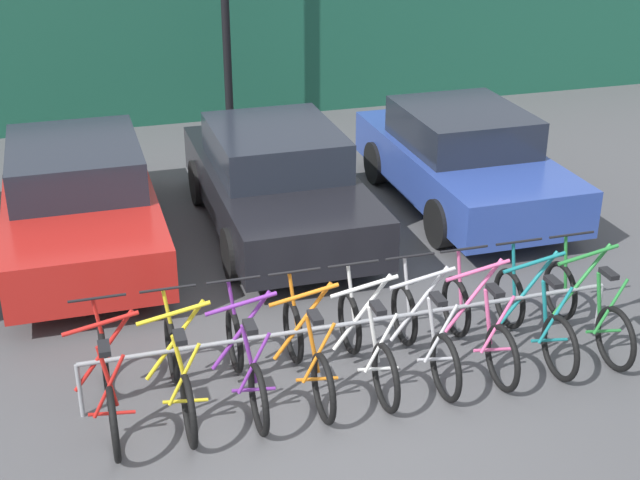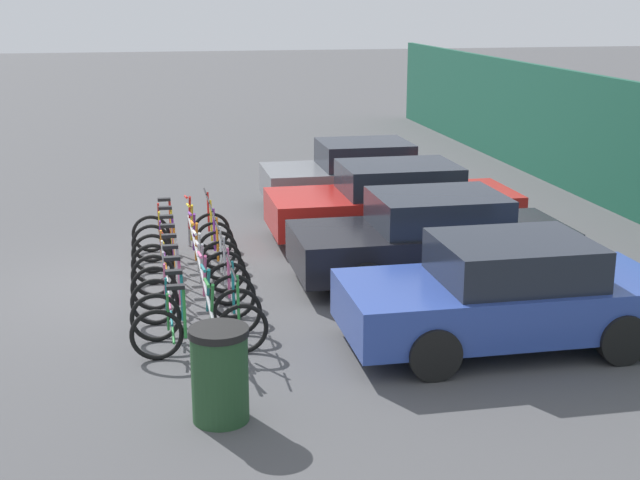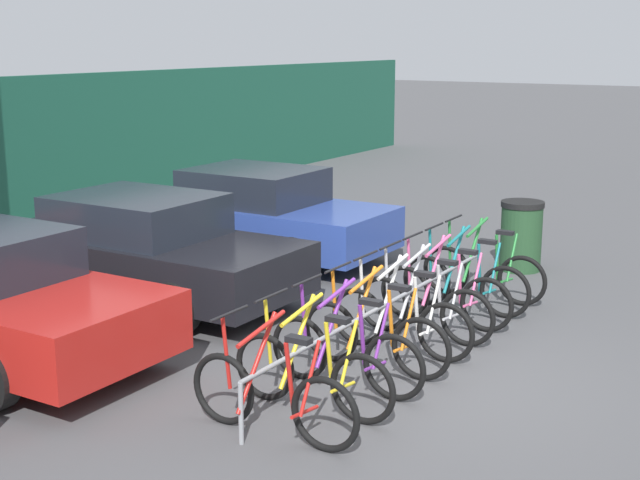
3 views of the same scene
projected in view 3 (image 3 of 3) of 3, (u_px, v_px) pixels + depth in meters
ground_plane at (422, 379)px, 8.96m from camera, size 120.00×120.00×0.00m
bike_rack at (388, 307)px, 9.65m from camera, size 5.41×0.04×0.57m
bicycle_red at (272, 396)px, 7.58m from camera, size 0.68×1.71×1.05m
bicycle_yellow at (312, 372)px, 8.11m from camera, size 0.68×1.71×1.05m
bicycle_purple at (346, 353)px, 8.62m from camera, size 0.68×1.71×1.05m
bicycle_orange at (375, 335)px, 9.12m from camera, size 0.68×1.71×1.05m
bicycle_white at (401, 320)px, 9.62m from camera, size 0.68×1.71×1.05m
bicycle_silver at (424, 306)px, 10.11m from camera, size 0.68×1.71×1.05m
bicycle_pink at (445, 294)px, 10.60m from camera, size 0.68×1.71×1.05m
bicycle_teal at (465, 282)px, 11.12m from camera, size 0.68×1.71×1.05m
bicycle_green at (483, 272)px, 11.63m from camera, size 0.68×1.71×1.05m
car_black at (142, 249)px, 11.50m from camera, size 1.91×4.26×1.40m
car_blue at (259, 214)px, 13.81m from camera, size 1.91×4.11×1.40m
trash_bin at (521, 236)px, 13.10m from camera, size 0.63×0.63×1.03m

